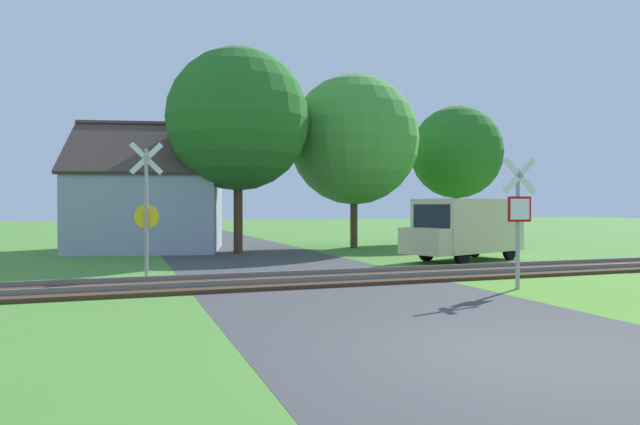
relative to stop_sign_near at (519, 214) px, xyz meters
The scene contains 10 objects.
ground_plane 6.67m from the stop_sign_near, 129.80° to the right, with size 160.00×160.00×0.00m, color #4C8433.
road_asphalt 5.36m from the stop_sign_near, 144.48° to the right, with size 6.59×80.00×0.01m, color #424244.
rail_track 5.35m from the stop_sign_near, 144.31° to the left, with size 60.00×2.60×0.22m.
stop_sign_near is the anchor object (origin of this frame).
crossing_sign_far 9.49m from the stop_sign_near, 150.63° to the left, with size 0.88×0.16×3.69m.
house 17.33m from the stop_sign_near, 116.28° to the left, with size 7.59×7.51×5.81m.
tree_center 13.84m from the stop_sign_near, 108.65° to the left, with size 5.99×5.99×8.63m.
tree_right 14.46m from the stop_sign_near, 83.44° to the left, with size 6.19×6.19×8.25m.
tree_far 18.08m from the stop_sign_near, 61.87° to the left, with size 5.01×5.01×7.44m.
mail_truck 7.24m from the stop_sign_near, 66.02° to the left, with size 5.24×3.40×2.24m.
Camera 1 is at (-4.80, -6.26, 1.96)m, focal length 32.00 mm.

